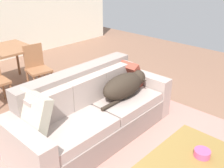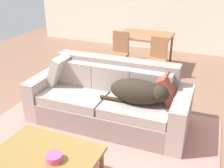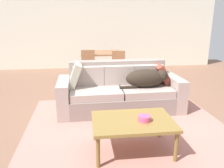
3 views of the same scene
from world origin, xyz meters
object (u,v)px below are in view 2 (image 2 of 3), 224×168
(dog_on_left_cushion, at_px, (139,92))
(dining_chair_near_left, at_px, (119,51))
(coffee_table, at_px, (46,158))
(dining_chair_near_right, at_px, (156,57))
(throw_pillow_by_right_arm, at_px, (169,89))
(dining_table, at_px, (145,38))
(couch, at_px, (109,100))
(bowl_on_coffee_table, at_px, (54,158))
(throw_pillow_by_left_arm, at_px, (60,70))

(dog_on_left_cushion, bearing_deg, dining_chair_near_left, 117.08)
(coffee_table, relative_size, dining_chair_near_right, 1.20)
(dog_on_left_cushion, height_order, throw_pillow_by_right_arm, throw_pillow_by_right_arm)
(dining_chair_near_right, bearing_deg, dining_table, 134.60)
(coffee_table, bearing_deg, dining_table, 91.68)
(dining_chair_near_left, bearing_deg, couch, -71.22)
(throw_pillow_by_right_arm, xyz_separation_m, dining_table, (-1.03, 2.33, 0.04))
(throw_pillow_by_right_arm, bearing_deg, dining_chair_near_left, 128.93)
(dog_on_left_cushion, bearing_deg, couch, 162.50)
(dog_on_left_cushion, relative_size, dining_table, 0.79)
(couch, height_order, bowl_on_coffee_table, couch)
(bowl_on_coffee_table, bearing_deg, coffee_table, 163.86)
(throw_pillow_by_right_arm, distance_m, dining_chair_near_right, 1.86)
(bowl_on_coffee_table, xyz_separation_m, dining_table, (-0.26, 3.94, 0.21))
(couch, bearing_deg, throw_pillow_by_right_arm, 3.67)
(dog_on_left_cushion, xyz_separation_m, bowl_on_coffee_table, (-0.42, -1.39, -0.16))
(coffee_table, distance_m, bowl_on_coffee_table, 0.17)
(couch, distance_m, throw_pillow_by_left_arm, 0.92)
(throw_pillow_by_left_arm, height_order, throw_pillow_by_right_arm, throw_pillow_by_left_arm)
(couch, bearing_deg, throw_pillow_by_left_arm, 176.33)
(dog_on_left_cushion, distance_m, dining_table, 2.63)
(throw_pillow_by_left_arm, height_order, coffee_table, throw_pillow_by_left_arm)
(bowl_on_coffee_table, bearing_deg, throw_pillow_by_right_arm, 64.41)
(dog_on_left_cushion, bearing_deg, dining_table, 103.57)
(dining_chair_near_left, bearing_deg, dining_table, 56.58)
(coffee_table, relative_size, dining_chair_near_left, 1.16)
(coffee_table, xyz_separation_m, dining_table, (-0.11, 3.90, 0.30))
(throw_pillow_by_right_arm, bearing_deg, dining_table, 113.85)
(throw_pillow_by_left_arm, distance_m, throw_pillow_by_right_arm, 1.71)
(dog_on_left_cushion, distance_m, throw_pillow_by_right_arm, 0.42)
(throw_pillow_by_left_arm, distance_m, coffee_table, 1.75)
(couch, height_order, coffee_table, couch)
(dog_on_left_cushion, height_order, bowl_on_coffee_table, dog_on_left_cushion)
(couch, relative_size, dining_chair_near_right, 2.68)
(coffee_table, height_order, dining_table, dining_table)
(dining_chair_near_left, height_order, dining_chair_near_right, dining_chair_near_left)
(dog_on_left_cushion, bearing_deg, bowl_on_coffee_table, -107.86)
(throw_pillow_by_right_arm, xyz_separation_m, bowl_on_coffee_table, (-0.77, -1.61, -0.17))
(throw_pillow_by_left_arm, relative_size, bowl_on_coffee_table, 2.95)
(dog_on_left_cushion, xyz_separation_m, coffee_table, (-0.56, -1.35, -0.24))
(throw_pillow_by_left_arm, xyz_separation_m, coffee_table, (0.80, -1.54, -0.29))
(dog_on_left_cushion, height_order, dining_chair_near_left, dining_chair_near_left)
(dog_on_left_cushion, relative_size, dining_chair_near_right, 1.05)
(throw_pillow_by_left_arm, bearing_deg, bowl_on_coffee_table, -59.20)
(dining_chair_near_left, bearing_deg, dog_on_left_cushion, -60.11)
(bowl_on_coffee_table, bearing_deg, dining_chair_near_right, 87.15)
(dog_on_left_cushion, distance_m, coffee_table, 1.48)
(dining_table, xyz_separation_m, dining_chair_near_right, (0.42, -0.58, -0.21))
(couch, relative_size, throw_pillow_by_left_arm, 4.90)
(dog_on_left_cushion, bearing_deg, coffee_table, -113.62)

